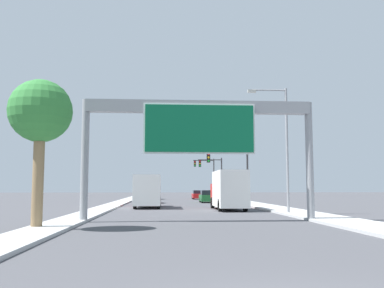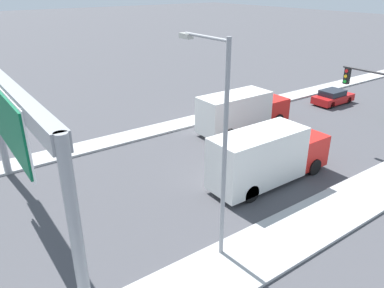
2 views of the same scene
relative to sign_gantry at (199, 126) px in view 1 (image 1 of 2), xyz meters
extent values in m
cube|color=#B3B3B3|center=(7.75, 42.11, -5.37)|extent=(3.00, 120.00, 0.15)
cube|color=#B3B3B3|center=(-7.25, 42.11, -5.37)|extent=(2.00, 120.00, 0.15)
cylinder|color=gray|center=(-6.45, 0.11, -2.00)|extent=(0.43, 0.43, 6.90)
cylinder|color=gray|center=(6.45, 0.11, -2.00)|extent=(0.43, 0.43, 6.90)
cube|color=gray|center=(0.00, 0.11, 1.10)|extent=(12.90, 0.60, 0.70)
cube|color=white|center=(0.00, -0.19, -0.20)|extent=(6.37, 0.08, 2.90)
cube|color=#0A5B38|center=(0.00, -0.24, -0.20)|extent=(6.17, 0.16, 2.70)
cube|color=red|center=(3.50, 44.98, -4.92)|extent=(1.70, 4.20, 0.71)
cube|color=#1E232D|center=(3.50, 44.77, -4.29)|extent=(1.50, 2.19, 0.54)
cylinder|color=black|center=(2.76, 46.29, -5.13)|extent=(0.22, 0.64, 0.64)
cylinder|color=black|center=(4.24, 46.29, -5.13)|extent=(0.22, 0.64, 0.64)
cylinder|color=black|center=(2.76, 43.68, -5.13)|extent=(0.22, 0.64, 0.64)
cylinder|color=black|center=(4.24, 43.68, -5.13)|extent=(0.22, 0.64, 0.64)
cube|color=red|center=(-3.50, 28.40, -4.94)|extent=(1.89, 4.22, 0.67)
cube|color=#1E232D|center=(-3.50, 28.19, -4.35)|extent=(1.67, 2.20, 0.52)
cylinder|color=black|center=(-4.34, 29.71, -5.13)|extent=(0.22, 0.64, 0.64)
cylinder|color=black|center=(-2.66, 29.71, -5.13)|extent=(0.22, 0.64, 0.64)
cylinder|color=black|center=(-4.34, 27.09, -5.13)|extent=(0.22, 0.64, 0.64)
cylinder|color=black|center=(-2.66, 27.09, -5.13)|extent=(0.22, 0.64, 0.64)
cube|color=black|center=(-3.50, 44.85, -4.90)|extent=(1.77, 4.73, 0.75)
cube|color=#1E232D|center=(-3.50, 44.62, -4.24)|extent=(1.56, 2.46, 0.57)
cylinder|color=black|center=(-4.28, 46.32, -5.13)|extent=(0.22, 0.64, 0.64)
cylinder|color=black|center=(-2.72, 46.32, -5.13)|extent=(0.22, 0.64, 0.64)
cylinder|color=black|center=(-4.28, 43.39, -5.13)|extent=(0.22, 0.64, 0.64)
cylinder|color=black|center=(-2.72, 43.39, -5.13)|extent=(0.22, 0.64, 0.64)
cube|color=#1E662D|center=(3.50, 29.72, -4.88)|extent=(1.81, 4.37, 0.78)
cube|color=#1E232D|center=(3.50, 29.51, -4.20)|extent=(1.59, 2.27, 0.59)
cylinder|color=black|center=(2.71, 31.08, -5.13)|extent=(0.22, 0.64, 0.64)
cylinder|color=black|center=(4.29, 31.08, -5.13)|extent=(0.22, 0.64, 0.64)
cylinder|color=black|center=(2.71, 28.37, -5.13)|extent=(0.22, 0.64, 0.64)
cylinder|color=black|center=(4.29, 28.37, -5.13)|extent=(0.22, 0.64, 0.64)
cube|color=red|center=(3.50, 15.30, -4.18)|extent=(2.13, 2.22, 1.94)
cube|color=silver|center=(3.50, 11.33, -3.65)|extent=(2.32, 5.71, 2.99)
cylinder|color=black|center=(2.48, 15.19, -4.95)|extent=(0.28, 1.00, 1.00)
cylinder|color=black|center=(4.52, 15.19, -4.95)|extent=(0.28, 1.00, 1.00)
cylinder|color=black|center=(2.48, 9.90, -4.95)|extent=(0.28, 1.00, 1.00)
cylinder|color=black|center=(4.52, 9.90, -4.95)|extent=(0.28, 1.00, 1.00)
cube|color=red|center=(-3.50, 19.77, -4.27)|extent=(2.19, 2.22, 1.76)
cube|color=silver|center=(-3.50, 15.80, -3.78)|extent=(2.38, 5.71, 2.74)
cylinder|color=black|center=(-4.55, 19.66, -4.95)|extent=(0.28, 1.00, 1.00)
cylinder|color=black|center=(-2.45, 19.66, -4.95)|extent=(0.28, 1.00, 1.00)
cylinder|color=black|center=(-4.55, 14.37, -4.95)|extent=(0.28, 1.00, 1.00)
cylinder|color=black|center=(-2.45, 14.37, -4.95)|extent=(0.28, 1.00, 1.00)
cylinder|color=#2D2D30|center=(6.75, 20.11, -2.50)|extent=(0.20, 0.20, 5.89)
cylinder|color=#2D2D30|center=(4.52, 20.11, 0.14)|extent=(4.46, 0.14, 0.14)
cube|color=black|center=(2.65, 20.11, -0.43)|extent=(0.35, 0.28, 1.05)
cylinder|color=red|center=(2.65, 19.95, -0.08)|extent=(0.22, 0.04, 0.22)
cylinder|color=yellow|center=(2.65, 19.95, -0.43)|extent=(0.22, 0.04, 0.22)
cylinder|color=green|center=(2.65, 19.95, -0.78)|extent=(0.22, 0.04, 0.22)
cylinder|color=#2D2D30|center=(6.75, 40.11, -2.27)|extent=(0.20, 0.20, 6.36)
cylinder|color=#2D2D30|center=(4.96, 40.11, 0.61)|extent=(3.59, 0.14, 0.14)
cube|color=black|center=(3.45, 40.11, 0.03)|extent=(0.35, 0.28, 1.05)
cylinder|color=red|center=(3.45, 39.95, 0.38)|extent=(0.22, 0.04, 0.22)
cylinder|color=yellow|center=(3.45, 39.95, 0.03)|extent=(0.22, 0.04, 0.22)
cylinder|color=green|center=(3.45, 39.95, -0.32)|extent=(0.22, 0.04, 0.22)
cylinder|color=#2D2D30|center=(6.75, 50.11, -2.01)|extent=(0.20, 0.20, 6.88)
cylinder|color=#2D2D30|center=(4.94, 50.11, 1.13)|extent=(3.61, 0.14, 0.14)
cube|color=black|center=(3.43, 50.11, 0.56)|extent=(0.35, 0.28, 1.05)
cylinder|color=red|center=(3.43, 49.95, 0.91)|extent=(0.22, 0.04, 0.22)
cylinder|color=yellow|center=(3.43, 49.95, 0.56)|extent=(0.22, 0.04, 0.22)
cylinder|color=green|center=(3.43, 49.95, 0.21)|extent=(0.22, 0.04, 0.22)
cylinder|color=#8C704C|center=(-7.81, -4.00, -2.70)|extent=(0.51, 0.51, 5.50)
sphere|color=#337F38|center=(-7.81, -4.00, 0.05)|extent=(2.95, 2.95, 2.95)
cylinder|color=gray|center=(6.85, 5.92, -0.89)|extent=(0.18, 0.18, 9.12)
cylinder|color=gray|center=(5.59, 5.92, 3.52)|extent=(2.52, 0.12, 0.12)
cube|color=#B2B2A8|center=(4.33, 5.92, 3.42)|extent=(0.60, 0.28, 0.20)
camera|label=1|loc=(-2.03, -24.19, -3.51)|focal=40.00mm
camera|label=2|loc=(16.55, -2.58, 5.39)|focal=35.00mm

